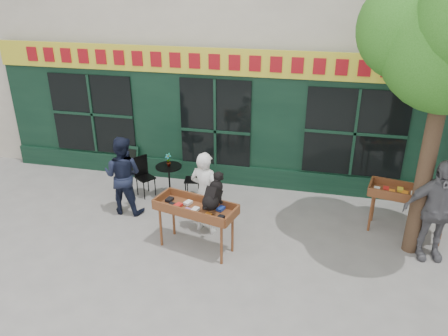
{
  "coord_description": "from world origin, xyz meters",
  "views": [
    {
      "loc": [
        2.44,
        -7.27,
        4.8
      ],
      "look_at": [
        0.63,
        0.5,
        1.24
      ],
      "focal_mm": 35.0,
      "sensor_mm": 36.0,
      "label": 1
    }
  ],
  "objects_px": {
    "dog": "(213,191)",
    "bistro_table": "(169,175)",
    "book_cart_right": "(410,196)",
    "man_left": "(123,175)",
    "woman": "(205,193)",
    "man_right": "(435,211)",
    "book_cart_center": "(196,210)"
  },
  "relations": [
    {
      "from": "woman",
      "to": "man_right",
      "type": "xyz_separation_m",
      "value": [
        4.22,
        0.07,
        0.11
      ]
    },
    {
      "from": "dog",
      "to": "man_left",
      "type": "bearing_deg",
      "value": 168.81
    },
    {
      "from": "man_right",
      "to": "dog",
      "type": "bearing_deg",
      "value": -176.75
    },
    {
      "from": "bistro_table",
      "to": "man_left",
      "type": "xyz_separation_m",
      "value": [
        -0.7,
        -0.9,
        0.32
      ]
    },
    {
      "from": "dog",
      "to": "man_left",
      "type": "distance_m",
      "value": 2.54
    },
    {
      "from": "man_right",
      "to": "bistro_table",
      "type": "height_order",
      "value": "man_right"
    },
    {
      "from": "book_cart_center",
      "to": "book_cart_right",
      "type": "xyz_separation_m",
      "value": [
        3.92,
        1.47,
        0.0
      ]
    },
    {
      "from": "dog",
      "to": "book_cart_right",
      "type": "distance_m",
      "value": 3.91
    },
    {
      "from": "dog",
      "to": "book_cart_right",
      "type": "bearing_deg",
      "value": 37.25
    },
    {
      "from": "woman",
      "to": "man_right",
      "type": "bearing_deg",
      "value": -164.89
    },
    {
      "from": "man_right",
      "to": "man_left",
      "type": "bearing_deg",
      "value": 169.15
    },
    {
      "from": "dog",
      "to": "bistro_table",
      "type": "distance_m",
      "value": 2.63
    },
    {
      "from": "man_left",
      "to": "bistro_table",
      "type": "bearing_deg",
      "value": -127.91
    },
    {
      "from": "book_cart_center",
      "to": "woman",
      "type": "bearing_deg",
      "value": 104.13
    },
    {
      "from": "book_cart_center",
      "to": "woman",
      "type": "xyz_separation_m",
      "value": [
        0.0,
        0.65,
        0.03
      ]
    },
    {
      "from": "woman",
      "to": "book_cart_right",
      "type": "bearing_deg",
      "value": -154.01
    },
    {
      "from": "book_cart_right",
      "to": "man_right",
      "type": "distance_m",
      "value": 0.82
    },
    {
      "from": "man_left",
      "to": "book_cart_right",
      "type": "bearing_deg",
      "value": -175.62
    },
    {
      "from": "dog",
      "to": "man_left",
      "type": "xyz_separation_m",
      "value": [
        -2.27,
        1.07,
        -0.42
      ]
    },
    {
      "from": "dog",
      "to": "woman",
      "type": "xyz_separation_m",
      "value": [
        -0.35,
        0.7,
        -0.43
      ]
    },
    {
      "from": "book_cart_center",
      "to": "bistro_table",
      "type": "relative_size",
      "value": 2.11
    },
    {
      "from": "dog",
      "to": "bistro_table",
      "type": "xyz_separation_m",
      "value": [
        -1.57,
        1.97,
        -0.75
      ]
    },
    {
      "from": "book_cart_right",
      "to": "man_left",
      "type": "bearing_deg",
      "value": -163.64
    },
    {
      "from": "woman",
      "to": "bistro_table",
      "type": "bearing_deg",
      "value": -32.16
    },
    {
      "from": "book_cart_center",
      "to": "book_cart_right",
      "type": "bearing_deg",
      "value": 34.74
    },
    {
      "from": "bistro_table",
      "to": "man_left",
      "type": "distance_m",
      "value": 1.19
    },
    {
      "from": "book_cart_center",
      "to": "bistro_table",
      "type": "distance_m",
      "value": 2.29
    },
    {
      "from": "woman",
      "to": "man_left",
      "type": "bearing_deg",
      "value": 3.14
    },
    {
      "from": "bistro_table",
      "to": "man_left",
      "type": "height_order",
      "value": "man_left"
    },
    {
      "from": "dog",
      "to": "woman",
      "type": "height_order",
      "value": "woman"
    },
    {
      "from": "dog",
      "to": "man_right",
      "type": "distance_m",
      "value": 3.96
    },
    {
      "from": "woman",
      "to": "man_left",
      "type": "distance_m",
      "value": 1.95
    }
  ]
}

